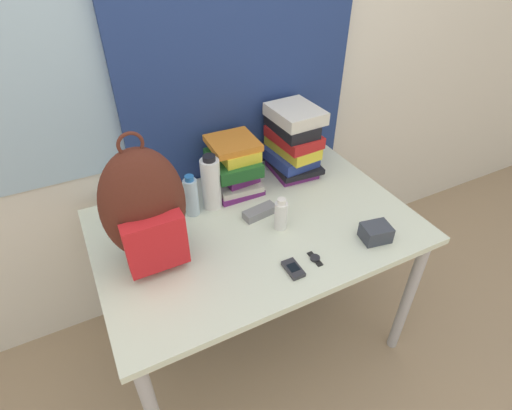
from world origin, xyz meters
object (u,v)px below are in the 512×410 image
(water_bottle, at_px, (191,196))
(camera_pouch, at_px, (376,233))
(sports_bottle, at_px, (211,183))
(sunglasses_case, at_px, (260,212))
(book_stack_center, at_px, (293,141))
(sunscreen_bottle, at_px, (281,215))
(cell_phone, at_px, (293,269))
(wristwatch, at_px, (315,258))
(book_stack_left, at_px, (234,165))
(backpack, at_px, (145,210))

(water_bottle, bearing_deg, camera_pouch, -39.52)
(sports_bottle, relative_size, sunglasses_case, 1.65)
(book_stack_center, bearing_deg, sunscreen_bottle, -126.69)
(cell_phone, distance_m, wristwatch, 0.11)
(sports_bottle, height_order, cell_phone, sports_bottle)
(book_stack_left, distance_m, sunglasses_case, 0.27)
(book_stack_left, xyz_separation_m, sunscreen_bottle, (0.04, -0.36, -0.05))
(book_stack_left, xyz_separation_m, sports_bottle, (-0.15, -0.09, 0.00))
(book_stack_left, height_order, sunglasses_case, book_stack_left)
(book_stack_center, height_order, sunscreen_bottle, book_stack_center)
(backpack, relative_size, sports_bottle, 2.02)
(backpack, xyz_separation_m, sunscreen_bottle, (0.52, -0.08, -0.16))
(book_stack_center, relative_size, water_bottle, 1.74)
(water_bottle, height_order, sports_bottle, sports_bottle)
(sports_bottle, xyz_separation_m, camera_pouch, (0.50, -0.50, -0.09))
(sunglasses_case, bearing_deg, camera_pouch, -45.21)
(backpack, xyz_separation_m, camera_pouch, (0.82, -0.31, -0.19))
(sports_bottle, xyz_separation_m, sunscreen_bottle, (0.20, -0.27, -0.06))
(book_stack_left, relative_size, sunglasses_case, 1.75)
(sports_bottle, bearing_deg, cell_phone, -77.03)
(sports_bottle, height_order, sunscreen_bottle, sports_bottle)
(sports_bottle, distance_m, sunscreen_bottle, 0.34)
(book_stack_left, distance_m, sports_bottle, 0.18)
(book_stack_center, height_order, sunglasses_case, book_stack_center)
(camera_pouch, height_order, wristwatch, camera_pouch)
(sunscreen_bottle, bearing_deg, wristwatch, -83.89)
(backpack, bearing_deg, water_bottle, 38.66)
(backpack, height_order, sunscreen_bottle, backpack)
(water_bottle, bearing_deg, book_stack_center, 10.30)
(wristwatch, bearing_deg, sports_bottle, 114.19)
(book_stack_left, relative_size, wristwatch, 3.36)
(book_stack_left, bearing_deg, cell_phone, -93.46)
(cell_phone, xyz_separation_m, sunglasses_case, (0.04, 0.35, 0.01))
(wristwatch, bearing_deg, camera_pouch, -2.52)
(book_stack_left, distance_m, water_bottle, 0.27)
(backpack, distance_m, book_stack_left, 0.56)
(water_bottle, height_order, camera_pouch, water_bottle)
(sunglasses_case, height_order, wristwatch, sunglasses_case)
(book_stack_center, bearing_deg, backpack, -160.31)
(sunglasses_case, bearing_deg, wristwatch, -79.07)
(cell_phone, xyz_separation_m, wristwatch, (0.10, 0.01, -0.00))
(sunscreen_bottle, distance_m, wristwatch, 0.23)
(cell_phone, bearing_deg, camera_pouch, -0.14)
(camera_pouch, bearing_deg, cell_phone, 179.86)
(sunscreen_bottle, xyz_separation_m, camera_pouch, (0.30, -0.24, -0.03))
(book_stack_center, xyz_separation_m, camera_pouch, (0.04, -0.59, -0.14))
(backpack, relative_size, sunscreen_bottle, 3.55)
(book_stack_left, xyz_separation_m, book_stack_center, (0.31, -0.00, 0.05))
(sunscreen_bottle, bearing_deg, book_stack_left, 97.06)
(camera_pouch, bearing_deg, sunglasses_case, 134.79)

